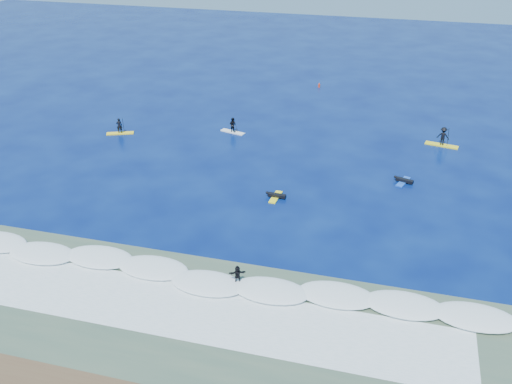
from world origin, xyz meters
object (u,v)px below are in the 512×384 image
(sup_paddler_center, at_px, (233,126))
(prone_paddler_near, at_px, (276,196))
(prone_paddler_far, at_px, (403,181))
(sup_paddler_right, at_px, (443,137))
(sup_paddler_left, at_px, (120,128))
(wave_surfer, at_px, (238,275))
(marker_buoy, at_px, (319,85))

(sup_paddler_center, xyz_separation_m, prone_paddler_near, (7.57, -12.63, -0.54))
(sup_paddler_center, height_order, prone_paddler_far, sup_paddler_center)
(sup_paddler_right, height_order, prone_paddler_near, sup_paddler_right)
(sup_paddler_left, xyz_separation_m, wave_surfer, (19.00, -21.21, 0.13))
(sup_paddler_center, relative_size, wave_surfer, 1.52)
(sup_paddler_right, distance_m, prone_paddler_near, 19.72)
(sup_paddler_left, height_order, wave_surfer, sup_paddler_left)
(marker_buoy, bearing_deg, prone_paddler_far, -65.16)
(sup_paddler_left, relative_size, prone_paddler_far, 1.26)
(prone_paddler_far, xyz_separation_m, marker_buoy, (-11.42, 24.68, 0.12))
(wave_surfer, distance_m, marker_buoy, 42.17)
(prone_paddler_near, bearing_deg, sup_paddler_right, -38.23)
(wave_surfer, bearing_deg, sup_paddler_center, 83.84)
(marker_buoy, bearing_deg, sup_paddler_left, -129.21)
(sup_paddler_left, relative_size, sup_paddler_center, 1.03)
(prone_paddler_far, distance_m, marker_buoy, 27.20)
(sup_paddler_center, height_order, prone_paddler_near, sup_paddler_center)
(sup_paddler_left, bearing_deg, prone_paddler_far, -29.84)
(sup_paddler_left, xyz_separation_m, sup_paddler_right, (31.78, 5.39, 0.26))
(prone_paddler_far, relative_size, marker_buoy, 3.61)
(sup_paddler_center, bearing_deg, marker_buoy, 86.98)
(sup_paddler_right, bearing_deg, sup_paddler_center, -162.88)
(prone_paddler_near, relative_size, wave_surfer, 1.21)
(prone_paddler_near, bearing_deg, wave_surfer, -174.54)
(sup_paddler_right, height_order, wave_surfer, sup_paddler_right)
(prone_paddler_near, distance_m, marker_buoy, 30.24)
(sup_paddler_left, bearing_deg, sup_paddler_right, -12.69)
(sup_paddler_right, distance_m, wave_surfer, 29.51)
(sup_paddler_center, distance_m, sup_paddler_right, 20.83)
(prone_paddler_far, bearing_deg, sup_paddler_right, -1.72)
(sup_paddler_left, distance_m, wave_surfer, 28.47)
(sup_paddler_center, relative_size, marker_buoy, 4.41)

